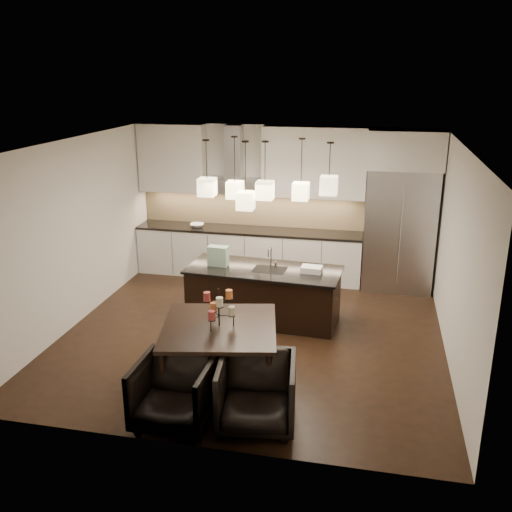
% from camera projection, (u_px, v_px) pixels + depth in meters
% --- Properties ---
extents(floor, '(5.50, 5.50, 0.02)m').
position_uv_depth(floor, '(253.00, 334.00, 8.51)').
color(floor, black).
rests_on(floor, ground).
extents(ceiling, '(5.50, 5.50, 0.02)m').
position_uv_depth(ceiling, '(253.00, 143.00, 7.63)').
color(ceiling, white).
rests_on(ceiling, wall_back).
extents(wall_back, '(5.50, 0.02, 2.80)m').
position_uv_depth(wall_back, '(285.00, 202.00, 10.63)').
color(wall_back, silver).
rests_on(wall_back, ground).
extents(wall_front, '(5.50, 0.02, 2.80)m').
position_uv_depth(wall_front, '(192.00, 325.00, 5.50)').
color(wall_front, silver).
rests_on(wall_front, ground).
extents(wall_left, '(0.02, 5.50, 2.80)m').
position_uv_depth(wall_left, '(75.00, 232.00, 8.62)').
color(wall_left, silver).
rests_on(wall_left, ground).
extents(wall_right, '(0.02, 5.50, 2.80)m').
position_uv_depth(wall_right, '(457.00, 256.00, 7.52)').
color(wall_right, silver).
rests_on(wall_right, ground).
extents(refrigerator, '(1.20, 0.72, 2.15)m').
position_uv_depth(refrigerator, '(399.00, 230.00, 9.96)').
color(refrigerator, '#B7B7BA').
rests_on(refrigerator, floor).
extents(fridge_panel, '(1.26, 0.72, 0.65)m').
position_uv_depth(fridge_panel, '(406.00, 149.00, 9.53)').
color(fridge_panel, silver).
rests_on(fridge_panel, refrigerator).
extents(lower_cabinets, '(4.21, 0.62, 0.88)m').
position_uv_depth(lower_cabinets, '(248.00, 254.00, 10.75)').
color(lower_cabinets, silver).
rests_on(lower_cabinets, floor).
extents(countertop, '(4.21, 0.66, 0.04)m').
position_uv_depth(countertop, '(248.00, 230.00, 10.60)').
color(countertop, black).
rests_on(countertop, lower_cabinets).
extents(backsplash, '(4.21, 0.02, 0.63)m').
position_uv_depth(backsplash, '(252.00, 209.00, 10.78)').
color(backsplash, tan).
rests_on(backsplash, countertop).
extents(upper_cab_left, '(1.25, 0.35, 1.25)m').
position_uv_depth(upper_cab_left, '(172.00, 158.00, 10.63)').
color(upper_cab_left, silver).
rests_on(upper_cab_left, wall_back).
extents(upper_cab_right, '(1.85, 0.35, 1.25)m').
position_uv_depth(upper_cab_right, '(314.00, 163.00, 10.10)').
color(upper_cab_right, silver).
rests_on(upper_cab_right, wall_back).
extents(hood_canopy, '(0.90, 0.52, 0.24)m').
position_uv_depth(hood_canopy, '(233.00, 185.00, 10.46)').
color(hood_canopy, '#B7B7BA').
rests_on(hood_canopy, wall_back).
extents(hood_chimney, '(0.30, 0.28, 0.96)m').
position_uv_depth(hood_chimney, '(234.00, 152.00, 10.37)').
color(hood_chimney, '#B7B7BA').
rests_on(hood_chimney, hood_canopy).
extents(fruit_bowl, '(0.31, 0.31, 0.06)m').
position_uv_depth(fruit_bowl, '(197.00, 225.00, 10.74)').
color(fruit_bowl, silver).
rests_on(fruit_bowl, countertop).
extents(island_body, '(2.33, 1.05, 0.80)m').
position_uv_depth(island_body, '(264.00, 295.00, 8.88)').
color(island_body, black).
rests_on(island_body, floor).
extents(island_top, '(2.41, 1.13, 0.04)m').
position_uv_depth(island_top, '(264.00, 270.00, 8.75)').
color(island_top, black).
rests_on(island_top, island_body).
extents(faucet, '(0.10, 0.22, 0.35)m').
position_uv_depth(faucet, '(271.00, 257.00, 8.75)').
color(faucet, silver).
rests_on(faucet, island_top).
extents(tote_bag, '(0.32, 0.18, 0.31)m').
position_uv_depth(tote_bag, '(218.00, 256.00, 8.84)').
color(tote_bag, '#1C5C35').
rests_on(tote_bag, island_top).
extents(food_container, '(0.32, 0.24, 0.09)m').
position_uv_depth(food_container, '(312.00, 269.00, 8.57)').
color(food_container, silver).
rests_on(food_container, island_top).
extents(dining_table, '(1.59, 1.59, 0.81)m').
position_uv_depth(dining_table, '(220.00, 356.00, 6.98)').
color(dining_table, black).
rests_on(dining_table, floor).
extents(candelabra, '(0.46, 0.46, 0.48)m').
position_uv_depth(candelabra, '(219.00, 307.00, 6.78)').
color(candelabra, black).
rests_on(candelabra, dining_table).
extents(candle_a, '(0.10, 0.10, 0.11)m').
position_uv_depth(candle_a, '(232.00, 311.00, 6.79)').
color(candle_a, beige).
rests_on(candle_a, candelabra).
extents(candle_b, '(0.10, 0.10, 0.11)m').
position_uv_depth(candle_b, '(213.00, 306.00, 6.92)').
color(candle_b, orange).
rests_on(candle_b, candelabra).
extents(candle_c, '(0.10, 0.10, 0.11)m').
position_uv_depth(candle_c, '(212.00, 315.00, 6.67)').
color(candle_c, '#A33433').
rests_on(candle_c, candelabra).
extents(candle_d, '(0.10, 0.10, 0.11)m').
position_uv_depth(candle_d, '(229.00, 294.00, 6.83)').
color(candle_d, orange).
rests_on(candle_d, candelabra).
extents(candle_e, '(0.10, 0.10, 0.11)m').
position_uv_depth(candle_e, '(207.00, 297.00, 6.76)').
color(candle_e, '#A33433').
rests_on(candle_e, candelabra).
extents(candle_f, '(0.10, 0.10, 0.11)m').
position_uv_depth(candle_f, '(220.00, 302.00, 6.61)').
color(candle_f, beige).
rests_on(candle_f, candelabra).
extents(armchair_left, '(0.83, 0.85, 0.77)m').
position_uv_depth(armchair_left, '(174.00, 393.00, 6.22)').
color(armchair_left, black).
rests_on(armchair_left, floor).
extents(armchair_right, '(0.94, 0.96, 0.78)m').
position_uv_depth(armchair_right, '(257.00, 393.00, 6.21)').
color(armchair_right, black).
rests_on(armchair_right, floor).
extents(pendant_a, '(0.24, 0.24, 0.26)m').
position_uv_depth(pendant_a, '(207.00, 187.00, 8.31)').
color(pendant_a, '#FAE6AF').
rests_on(pendant_a, ceiling).
extents(pendant_b, '(0.24, 0.24, 0.26)m').
position_uv_depth(pendant_b, '(235.00, 190.00, 8.77)').
color(pendant_b, '#FAE6AF').
rests_on(pendant_b, ceiling).
extents(pendant_c, '(0.24, 0.24, 0.26)m').
position_uv_depth(pendant_c, '(265.00, 190.00, 8.15)').
color(pendant_c, '#FAE6AF').
rests_on(pendant_c, ceiling).
extents(pendant_d, '(0.24, 0.24, 0.26)m').
position_uv_depth(pendant_d, '(301.00, 191.00, 8.51)').
color(pendant_d, '#FAE6AF').
rests_on(pendant_d, ceiling).
extents(pendant_e, '(0.24, 0.24, 0.26)m').
position_uv_depth(pendant_e, '(329.00, 185.00, 8.00)').
color(pendant_e, '#FAE6AF').
rests_on(pendant_e, ceiling).
extents(pendant_f, '(0.24, 0.24, 0.26)m').
position_uv_depth(pendant_f, '(246.00, 201.00, 8.20)').
color(pendant_f, '#FAE6AF').
rests_on(pendant_f, ceiling).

